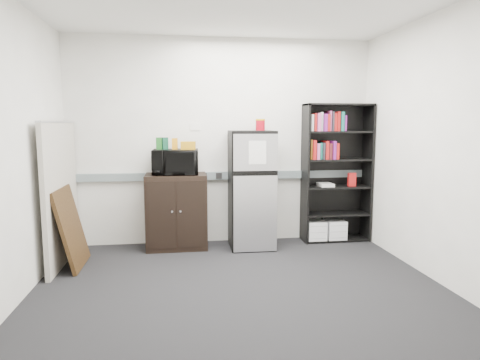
{
  "coord_description": "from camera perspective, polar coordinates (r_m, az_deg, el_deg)",
  "views": [
    {
      "loc": [
        -0.56,
        -3.93,
        1.59
      ],
      "look_at": [
        0.12,
        0.9,
        0.95
      ],
      "focal_mm": 32.0,
      "sensor_mm": 36.0,
      "label": 1
    }
  ],
  "objects": [
    {
      "name": "cubicle_partition",
      "position": [
        5.24,
        -22.76,
        -1.6
      ],
      "size": [
        0.06,
        1.3,
        1.62
      ],
      "color": "#9E978C",
      "rests_on": "floor"
    },
    {
      "name": "wall_back",
      "position": [
        5.71,
        -2.42,
        5.12
      ],
      "size": [
        4.0,
        0.02,
        2.7
      ],
      "primitive_type": "cube",
      "color": "silver",
      "rests_on": "floor"
    },
    {
      "name": "snack_box_c",
      "position": [
        5.45,
        -8.69,
        4.8
      ],
      "size": [
        0.07,
        0.05,
        0.14
      ],
      "primitive_type": "cube",
      "rotation": [
        0.0,
        0.0,
        -0.06
      ],
      "color": "orange",
      "rests_on": "microwave"
    },
    {
      "name": "microwave",
      "position": [
        5.43,
        -8.59,
        2.4
      ],
      "size": [
        0.58,
        0.4,
        0.31
      ],
      "primitive_type": "imported",
      "rotation": [
        0.0,
        0.0,
        -0.04
      ],
      "color": "black",
      "rests_on": "cabinet"
    },
    {
      "name": "snack_bag",
      "position": [
        5.41,
        -6.92,
        4.59
      ],
      "size": [
        0.19,
        0.12,
        0.1
      ],
      "primitive_type": "cube",
      "rotation": [
        0.0,
        0.0,
        -0.13
      ],
      "color": "#BD8312",
      "rests_on": "microwave"
    },
    {
      "name": "coffee_can",
      "position": [
        5.57,
        2.72,
        7.48
      ],
      "size": [
        0.12,
        0.12,
        0.17
      ],
      "color": "#A70717",
      "rests_on": "refrigerator"
    },
    {
      "name": "snack_box_a",
      "position": [
        5.46,
        -10.75,
        4.81
      ],
      "size": [
        0.08,
        0.06,
        0.15
      ],
      "primitive_type": "cube",
      "rotation": [
        0.0,
        0.0,
        0.15
      ],
      "color": "#17531A",
      "rests_on": "microwave"
    },
    {
      "name": "floor",
      "position": [
        4.27,
        0.06,
        -14.32
      ],
      "size": [
        4.0,
        4.0,
        0.0
      ],
      "primitive_type": "plane",
      "color": "black",
      "rests_on": "ground"
    },
    {
      "name": "snack_box_b",
      "position": [
        5.46,
        -9.95,
        4.83
      ],
      "size": [
        0.08,
        0.06,
        0.15
      ],
      "primitive_type": "cube",
      "rotation": [
        0.0,
        0.0,
        0.23
      ],
      "color": "#0D3C28",
      "rests_on": "microwave"
    },
    {
      "name": "electrical_raceway",
      "position": [
        5.72,
        -2.36,
        0.59
      ],
      "size": [
        3.92,
        0.05,
        0.1
      ],
      "primitive_type": "cube",
      "color": "slate",
      "rests_on": "wall_back"
    },
    {
      "name": "cabinet",
      "position": [
        5.54,
        -8.46,
        -4.13
      ],
      "size": [
        0.76,
        0.51,
        0.96
      ],
      "color": "black",
      "rests_on": "floor"
    },
    {
      "name": "framed_poster",
      "position": [
        5.13,
        -21.57,
        -5.84
      ],
      "size": [
        0.24,
        0.7,
        0.89
      ],
      "rotation": [
        0.0,
        -0.23,
        0.0
      ],
      "color": "black",
      "rests_on": "floor"
    },
    {
      "name": "bookshelf",
      "position": [
        5.9,
        12.52,
        1.34
      ],
      "size": [
        0.9,
        0.34,
        1.85
      ],
      "color": "black",
      "rests_on": "floor"
    },
    {
      "name": "wall_note",
      "position": [
        5.68,
        -5.97,
        7.09
      ],
      "size": [
        0.14,
        0.0,
        0.1
      ],
      "primitive_type": "cube",
      "color": "white",
      "rests_on": "wall_back"
    },
    {
      "name": "wall_left",
      "position": [
        4.19,
        -28.19,
        3.34
      ],
      "size": [
        0.02,
        3.5,
        2.7
      ],
      "primitive_type": "cube",
      "color": "silver",
      "rests_on": "floor"
    },
    {
      "name": "refrigerator",
      "position": [
        5.49,
        1.56,
        -1.27
      ],
      "size": [
        0.57,
        0.6,
        1.5
      ],
      "rotation": [
        0.0,
        0.0,
        -0.02
      ],
      "color": "black",
      "rests_on": "floor"
    },
    {
      "name": "wall_right",
      "position": [
        4.69,
        25.08,
        3.88
      ],
      "size": [
        0.02,
        3.5,
        2.7
      ],
      "primitive_type": "cube",
      "color": "silver",
      "rests_on": "floor"
    }
  ]
}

